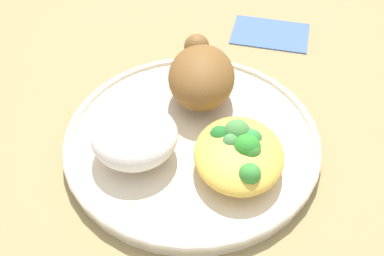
% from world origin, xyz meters
% --- Properties ---
extents(ground_plane, '(2.00, 2.00, 0.00)m').
position_xyz_m(ground_plane, '(0.00, 0.00, 0.00)').
color(ground_plane, '#947F4F').
extents(plate, '(0.30, 0.30, 0.02)m').
position_xyz_m(plate, '(0.00, 0.00, 0.01)').
color(plate, beige).
rests_on(plate, ground_plane).
extents(roasted_chicken, '(0.11, 0.08, 0.06)m').
position_xyz_m(roasted_chicken, '(0.07, -0.01, 0.05)').
color(roasted_chicken, brown).
rests_on(roasted_chicken, plate).
extents(rice_pile, '(0.09, 0.09, 0.05)m').
position_xyz_m(rice_pile, '(-0.03, 0.06, 0.04)').
color(rice_pile, silver).
rests_on(rice_pile, plate).
extents(mac_cheese_with_broccoli, '(0.11, 0.10, 0.04)m').
position_xyz_m(mac_cheese_with_broccoli, '(-0.04, -0.05, 0.04)').
color(mac_cheese_with_broccoli, gold).
rests_on(mac_cheese_with_broccoli, plate).
extents(napkin, '(0.10, 0.13, 0.00)m').
position_xyz_m(napkin, '(0.24, -0.11, 0.00)').
color(napkin, '#47669E').
rests_on(napkin, ground_plane).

